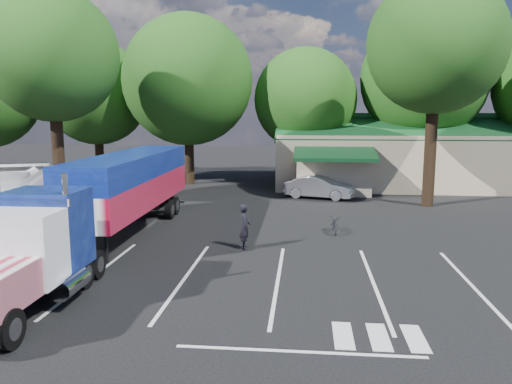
# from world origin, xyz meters

# --- Properties ---
(ground) EXTENTS (120.00, 120.00, 0.00)m
(ground) POSITION_xyz_m (0.00, 0.00, 0.00)
(ground) COLOR black
(ground) RESTS_ON ground
(event_hall) EXTENTS (24.20, 14.12, 5.55)m
(event_hall) POSITION_xyz_m (13.74, 17.81, 2.21)
(event_hall) COLOR tan
(event_hall) RESTS_ON ground
(tree_row_b) EXTENTS (8.40, 8.40, 11.35)m
(tree_row_b) POSITION_xyz_m (-13.00, 17.80, 7.13)
(tree_row_b) COLOR black
(tree_row_b) RESTS_ON ground
(tree_row_c) EXTENTS (10.00, 10.00, 13.05)m
(tree_row_c) POSITION_xyz_m (-5.00, 16.20, 8.04)
(tree_row_c) COLOR black
(tree_row_c) RESTS_ON ground
(tree_row_d) EXTENTS (8.00, 8.00, 10.60)m
(tree_row_d) POSITION_xyz_m (4.00, 17.50, 6.58)
(tree_row_d) COLOR black
(tree_row_d) RESTS_ON ground
(tree_row_e) EXTENTS (9.60, 9.60, 12.90)m
(tree_row_e) POSITION_xyz_m (13.00, 18.00, 8.09)
(tree_row_e) COLOR black
(tree_row_e) RESTS_ON ground
(tree_near_left) EXTENTS (7.60, 7.60, 12.65)m
(tree_near_left) POSITION_xyz_m (-10.50, 6.00, 8.81)
(tree_near_left) COLOR black
(tree_near_left) RESTS_ON ground
(tree_near_right) EXTENTS (8.00, 8.00, 13.50)m
(tree_near_right) POSITION_xyz_m (11.50, 8.50, 9.46)
(tree_near_right) COLOR black
(tree_near_right) RESTS_ON ground
(semi_truck) EXTENTS (3.06, 18.65, 3.90)m
(semi_truck) POSITION_xyz_m (-4.01, -2.18, 2.21)
(semi_truck) COLOR black
(semi_truck) RESTS_ON ground
(woman) EXTENTS (0.60, 0.77, 1.89)m
(woman) POSITION_xyz_m (1.60, -2.10, 0.94)
(woman) COLOR black
(woman) RESTS_ON ground
(bicycle) EXTENTS (0.64, 1.74, 0.90)m
(bicycle) POSITION_xyz_m (5.50, 1.00, 0.45)
(bicycle) COLOR black
(bicycle) RESTS_ON ground
(silver_sedan) EXTENTS (4.78, 2.73, 1.49)m
(silver_sedan) POSITION_xyz_m (5.00, 10.50, 0.74)
(silver_sedan) COLOR #B3B6BB
(silver_sedan) RESTS_ON ground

